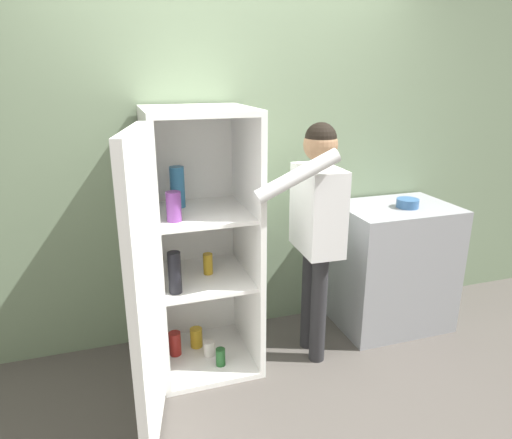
{
  "coord_description": "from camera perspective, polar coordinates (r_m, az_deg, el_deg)",
  "views": [
    {
      "loc": [
        -0.77,
        -1.99,
        1.82
      ],
      "look_at": [
        0.07,
        0.61,
        0.94
      ],
      "focal_mm": 32.0,
      "sensor_mm": 36.0,
      "label": 1
    }
  ],
  "objects": [
    {
      "name": "ground_plane",
      "position": [
        2.81,
        2.63,
        -22.55
      ],
      "size": [
        12.0,
        12.0,
        0.0
      ],
      "primitive_type": "plane",
      "color": "#4C4742"
    },
    {
      "name": "wall_back",
      "position": [
        3.12,
        -3.39,
        7.81
      ],
      "size": [
        7.0,
        0.06,
        2.55
      ],
      "color": "gray",
      "rests_on": "ground_plane"
    },
    {
      "name": "refrigerator",
      "position": [
        2.74,
        -8.28,
        -3.93
      ],
      "size": [
        0.8,
        1.25,
        1.63
      ],
      "color": "white",
      "rests_on": "ground_plane"
    },
    {
      "name": "person",
      "position": [
        2.84,
        7.54,
        0.59
      ],
      "size": [
        0.6,
        0.53,
        1.55
      ],
      "color": "#262628",
      "rests_on": "ground_plane"
    },
    {
      "name": "counter",
      "position": [
        3.52,
        16.65,
        -5.58
      ],
      "size": [
        0.8,
        0.58,
        0.92
      ],
      "color": "gray",
      "rests_on": "ground_plane"
    },
    {
      "name": "bowl",
      "position": [
        3.35,
        18.42,
        1.95
      ],
      "size": [
        0.15,
        0.15,
        0.06
      ],
      "color": "#335B8E",
      "rests_on": "counter"
    }
  ]
}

